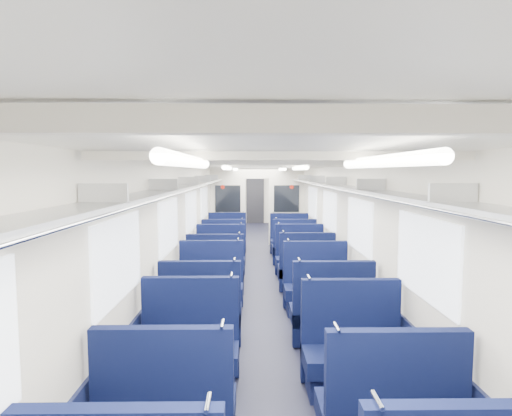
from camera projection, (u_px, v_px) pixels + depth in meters
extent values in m
cube|color=black|center=(260.00, 273.00, 9.06)|extent=(2.80, 18.00, 0.01)
cube|color=white|center=(260.00, 165.00, 8.86)|extent=(2.80, 18.00, 0.01)
cube|color=beige|center=(195.00, 220.00, 8.94)|extent=(0.02, 18.00, 2.35)
cube|color=#0F1433|center=(196.00, 258.00, 9.01)|extent=(0.03, 17.90, 0.70)
cube|color=beige|center=(325.00, 220.00, 8.98)|extent=(0.02, 18.00, 2.35)
cube|color=#0F1433|center=(324.00, 257.00, 9.05)|extent=(0.03, 17.90, 0.70)
cube|color=beige|center=(255.00, 196.00, 17.93)|extent=(2.80, 0.02, 2.35)
cube|color=#B2B5BA|center=(203.00, 183.00, 8.88)|extent=(0.34, 17.40, 0.04)
cylinder|color=silver|center=(211.00, 184.00, 8.88)|extent=(0.02, 17.40, 0.02)
cube|color=#B2B5BA|center=(103.00, 194.00, 2.89)|extent=(0.34, 0.03, 0.14)
cube|color=#B2B5BA|center=(163.00, 185.00, 4.88)|extent=(0.34, 0.03, 0.14)
cube|color=#B2B5BA|center=(189.00, 181.00, 6.88)|extent=(0.34, 0.03, 0.14)
cube|color=#B2B5BA|center=(202.00, 179.00, 8.87)|extent=(0.34, 0.03, 0.14)
cube|color=#B2B5BA|center=(211.00, 178.00, 10.86)|extent=(0.34, 0.03, 0.14)
cube|color=#B2B5BA|center=(217.00, 177.00, 12.85)|extent=(0.34, 0.03, 0.14)
cube|color=#B2B5BA|center=(222.00, 176.00, 14.85)|extent=(0.34, 0.03, 0.14)
cube|color=#B2B5BA|center=(225.00, 176.00, 16.84)|extent=(0.34, 0.03, 0.14)
cube|color=#B2B5BA|center=(317.00, 183.00, 8.91)|extent=(0.34, 17.40, 0.04)
cylinder|color=silver|center=(309.00, 184.00, 8.91)|extent=(0.02, 17.40, 0.02)
cube|color=#B2B5BA|center=(453.00, 193.00, 2.92)|extent=(0.34, 0.03, 0.14)
cube|color=#B2B5BA|center=(371.00, 185.00, 4.92)|extent=(0.34, 0.03, 0.14)
cube|color=#B2B5BA|center=(336.00, 181.00, 6.91)|extent=(0.34, 0.03, 0.14)
cube|color=#B2B5BA|center=(317.00, 179.00, 8.90)|extent=(0.34, 0.03, 0.14)
cube|color=#B2B5BA|center=(305.00, 178.00, 10.89)|extent=(0.34, 0.03, 0.14)
cube|color=#B2B5BA|center=(296.00, 177.00, 12.89)|extent=(0.34, 0.03, 0.14)
cube|color=#B2B5BA|center=(290.00, 176.00, 14.88)|extent=(0.34, 0.03, 0.14)
cube|color=#B2B5BA|center=(286.00, 176.00, 16.87)|extent=(0.34, 0.03, 0.14)
cube|color=white|center=(119.00, 259.00, 3.74)|extent=(0.02, 1.30, 0.75)
cube|color=white|center=(169.00, 226.00, 6.03)|extent=(0.02, 1.30, 0.75)
cube|color=white|center=(191.00, 211.00, 8.32)|extent=(0.02, 1.30, 0.75)
cube|color=white|center=(204.00, 203.00, 10.62)|extent=(0.02, 1.30, 0.75)
cube|color=white|center=(214.00, 196.00, 13.40)|extent=(0.02, 1.30, 0.75)
cube|color=white|center=(219.00, 193.00, 15.70)|extent=(0.02, 1.30, 0.75)
cube|color=white|center=(425.00, 258.00, 3.78)|extent=(0.02, 1.30, 0.75)
cube|color=white|center=(359.00, 226.00, 6.07)|extent=(0.02, 1.30, 0.75)
cube|color=white|center=(329.00, 211.00, 8.36)|extent=(0.02, 1.30, 0.75)
cube|color=white|center=(312.00, 202.00, 10.65)|extent=(0.02, 1.30, 0.75)
cube|color=white|center=(300.00, 196.00, 13.44)|extent=(0.02, 1.30, 0.75)
cube|color=white|center=(292.00, 193.00, 15.73)|extent=(0.02, 1.30, 0.75)
cube|color=silver|center=(343.00, 120.00, 0.89)|extent=(2.70, 0.06, 0.06)
cube|color=silver|center=(279.00, 156.00, 2.89)|extent=(2.70, 0.06, 0.06)
cube|color=silver|center=(268.00, 162.00, 4.88)|extent=(2.70, 0.06, 0.06)
cube|color=silver|center=(263.00, 165.00, 6.87)|extent=(2.70, 0.06, 0.06)
cube|color=silver|center=(260.00, 167.00, 8.86)|extent=(2.70, 0.06, 0.06)
cube|color=silver|center=(258.00, 168.00, 10.86)|extent=(2.70, 0.06, 0.06)
cube|color=silver|center=(257.00, 168.00, 12.85)|extent=(2.70, 0.06, 0.06)
cube|color=silver|center=(256.00, 169.00, 14.84)|extent=(2.70, 0.06, 0.06)
cube|color=silver|center=(255.00, 169.00, 16.83)|extent=(2.70, 0.06, 0.06)
cylinder|color=white|center=(189.00, 161.00, 2.39)|extent=(0.07, 1.60, 0.07)
cylinder|color=white|center=(228.00, 168.00, 6.37)|extent=(0.07, 1.60, 0.07)
cylinder|color=white|center=(236.00, 169.00, 9.86)|extent=(0.07, 1.60, 0.07)
cylinder|color=white|center=(240.00, 170.00, 14.34)|extent=(0.07, 1.60, 0.07)
cylinder|color=white|center=(381.00, 161.00, 2.40)|extent=(0.07, 1.60, 0.07)
cylinder|color=white|center=(299.00, 168.00, 6.38)|extent=(0.07, 1.60, 0.07)
cylinder|color=white|center=(282.00, 169.00, 9.87)|extent=(0.07, 1.60, 0.07)
cylinder|color=white|center=(272.00, 170.00, 14.35)|extent=(0.07, 1.60, 0.07)
cube|color=black|center=(255.00, 200.00, 17.88)|extent=(0.75, 0.06, 2.00)
cube|color=silver|center=(228.00, 206.00, 12.49)|extent=(1.05, 0.08, 2.35)
cube|color=black|center=(228.00, 199.00, 12.42)|extent=(0.76, 0.02, 0.80)
cylinder|color=red|center=(223.00, 187.00, 12.39)|extent=(0.12, 0.01, 0.12)
cube|color=silver|center=(286.00, 206.00, 12.52)|extent=(1.05, 0.08, 2.35)
cube|color=black|center=(286.00, 199.00, 12.45)|extent=(0.76, 0.02, 0.80)
cylinder|color=red|center=(292.00, 187.00, 12.41)|extent=(0.12, 0.01, 0.12)
cube|color=silver|center=(257.00, 173.00, 12.42)|extent=(0.70, 0.08, 0.35)
cylinder|color=silver|center=(208.00, 403.00, 1.95)|extent=(0.02, 0.15, 0.02)
cylinder|color=silver|center=(377.00, 400.00, 1.97)|extent=(0.02, 0.15, 0.02)
cube|color=#0C143D|center=(169.00, 411.00, 3.24)|extent=(1.02, 0.53, 0.17)
cube|color=#0C143D|center=(163.00, 400.00, 3.00)|extent=(1.02, 0.10, 1.08)
cylinder|color=silver|center=(222.00, 324.00, 2.96)|extent=(0.02, 0.15, 0.02)
cube|color=#0C143D|center=(386.00, 415.00, 3.19)|extent=(1.02, 0.53, 0.17)
cube|color=#0C143D|center=(396.00, 404.00, 2.95)|extent=(1.02, 0.10, 1.08)
cylinder|color=silver|center=(337.00, 327.00, 2.90)|extent=(0.02, 0.15, 0.02)
cube|color=#0C143D|center=(188.00, 356.00, 4.22)|extent=(1.02, 0.53, 0.17)
cube|color=black|center=(189.00, 376.00, 4.23)|extent=(0.93, 0.43, 0.26)
cube|color=#0C143D|center=(191.00, 327.00, 4.41)|extent=(1.02, 0.10, 1.08)
cylinder|color=silver|center=(231.00, 275.00, 4.37)|extent=(0.02, 0.15, 0.02)
cube|color=#0C143D|center=(355.00, 360.00, 4.13)|extent=(1.02, 0.53, 0.17)
cube|color=black|center=(354.00, 381.00, 4.15)|extent=(0.93, 0.43, 0.26)
cube|color=#0C143D|center=(350.00, 330.00, 4.33)|extent=(1.02, 0.10, 1.08)
cylinder|color=silver|center=(309.00, 277.00, 4.27)|extent=(0.02, 0.15, 0.02)
cube|color=#0C143D|center=(202.00, 315.00, 5.43)|extent=(1.02, 0.53, 0.17)
cube|color=black|center=(202.00, 331.00, 5.45)|extent=(0.93, 0.43, 0.26)
cube|color=#0C143D|center=(200.00, 304.00, 5.19)|extent=(1.02, 0.10, 1.08)
cylinder|color=silver|center=(234.00, 259.00, 5.15)|extent=(0.02, 0.15, 0.02)
cube|color=#0C143D|center=(330.00, 315.00, 5.42)|extent=(1.02, 0.53, 0.17)
cube|color=black|center=(330.00, 331.00, 5.44)|extent=(0.93, 0.43, 0.26)
cube|color=#0C143D|center=(333.00, 304.00, 5.19)|extent=(1.02, 0.10, 1.08)
cylinder|color=silver|center=(299.00, 260.00, 5.13)|extent=(0.02, 0.15, 0.02)
cube|color=#0C143D|center=(210.00, 290.00, 6.54)|extent=(1.02, 0.53, 0.17)
cube|color=black|center=(211.00, 304.00, 6.56)|extent=(0.93, 0.43, 0.26)
cube|color=#0C143D|center=(212.00, 274.00, 6.74)|extent=(1.02, 0.10, 1.08)
cylinder|color=silver|center=(238.00, 239.00, 6.69)|extent=(0.02, 0.15, 0.02)
cube|color=#0C143D|center=(317.00, 291.00, 6.48)|extent=(1.02, 0.53, 0.17)
cube|color=black|center=(317.00, 305.00, 6.50)|extent=(0.93, 0.43, 0.26)
cube|color=#0C143D|center=(315.00, 275.00, 6.68)|extent=(1.02, 0.10, 1.08)
cylinder|color=silver|center=(288.00, 240.00, 6.62)|extent=(0.02, 0.15, 0.02)
cube|color=#0C143D|center=(216.00, 273.00, 7.65)|extent=(1.02, 0.53, 0.17)
cube|color=black|center=(216.00, 285.00, 7.66)|extent=(0.93, 0.43, 0.26)
cube|color=#0C143D|center=(215.00, 264.00, 7.41)|extent=(1.02, 0.10, 1.08)
cylinder|color=silver|center=(239.00, 233.00, 7.37)|extent=(0.02, 0.15, 0.02)
cube|color=#0C143D|center=(305.00, 271.00, 7.83)|extent=(1.02, 0.53, 0.17)
cube|color=black|center=(305.00, 282.00, 7.84)|extent=(0.93, 0.43, 0.26)
cube|color=#0C143D|center=(307.00, 262.00, 7.59)|extent=(1.02, 0.10, 1.08)
cylinder|color=silver|center=(284.00, 232.00, 7.54)|extent=(0.02, 0.15, 0.02)
cube|color=#0C143D|center=(220.00, 262.00, 8.61)|extent=(1.02, 0.53, 0.17)
cube|color=black|center=(220.00, 272.00, 8.63)|extent=(0.93, 0.43, 0.26)
cube|color=#0C143D|center=(221.00, 250.00, 8.81)|extent=(1.02, 0.10, 1.08)
cylinder|color=silver|center=(241.00, 223.00, 8.77)|extent=(0.02, 0.15, 0.02)
cube|color=#0C143D|center=(300.00, 262.00, 8.64)|extent=(1.02, 0.53, 0.17)
cube|color=black|center=(300.00, 272.00, 8.66)|extent=(0.93, 0.43, 0.26)
cube|color=#0C143D|center=(299.00, 249.00, 8.84)|extent=(1.02, 0.10, 1.08)
cylinder|color=silver|center=(279.00, 223.00, 8.78)|extent=(0.02, 0.15, 0.02)
cube|color=#0C143D|center=(224.00, 250.00, 9.96)|extent=(1.02, 0.53, 0.17)
cube|color=black|center=(224.00, 259.00, 9.98)|extent=(0.93, 0.43, 0.26)
cube|color=#0C143D|center=(224.00, 242.00, 9.72)|extent=(1.02, 0.10, 1.08)
cylinder|color=silver|center=(242.00, 218.00, 9.68)|extent=(0.02, 0.15, 0.02)
cube|color=#0C143D|center=(294.00, 249.00, 9.98)|extent=(1.02, 0.53, 0.17)
cube|color=black|center=(293.00, 258.00, 10.00)|extent=(0.93, 0.43, 0.26)
cube|color=#0C143D|center=(295.00, 242.00, 9.75)|extent=(1.02, 0.10, 1.08)
cylinder|color=silver|center=(276.00, 218.00, 9.69)|extent=(0.02, 0.15, 0.02)
cube|color=#0C143D|center=(227.00, 242.00, 11.10)|extent=(1.02, 0.53, 0.17)
cube|color=black|center=(227.00, 250.00, 11.12)|extent=(0.93, 0.43, 0.26)
cube|color=#0C143D|center=(227.00, 232.00, 11.30)|extent=(1.02, 0.10, 1.08)
cylinder|color=silver|center=(243.00, 212.00, 11.26)|extent=(0.02, 0.15, 0.02)
cube|color=#0C143D|center=(290.00, 243.00, 10.93)|extent=(1.02, 0.53, 0.17)
cube|color=black|center=(290.00, 251.00, 10.95)|extent=(0.93, 0.43, 0.26)
cube|color=#0C143D|center=(289.00, 233.00, 11.13)|extent=(1.02, 0.10, 1.08)
cylinder|color=silver|center=(273.00, 212.00, 11.07)|extent=(0.02, 0.15, 0.02)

